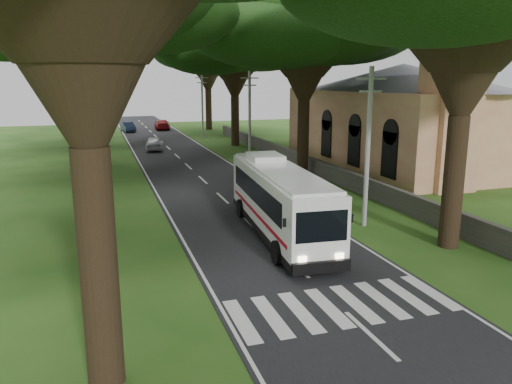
# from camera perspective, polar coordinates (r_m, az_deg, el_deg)

# --- Properties ---
(ground) EXTENTS (140.00, 140.00, 0.00)m
(ground) POSITION_cam_1_polar(r_m,az_deg,el_deg) (18.93, 6.68, -10.36)
(ground) COLOR #234C15
(ground) RESTS_ON ground
(road) EXTENTS (8.00, 120.00, 0.04)m
(road) POSITION_cam_1_polar(r_m,az_deg,el_deg) (42.09, -7.49, 2.67)
(road) COLOR black
(road) RESTS_ON ground
(crosswalk) EXTENTS (8.00, 3.00, 0.01)m
(crosswalk) POSITION_cam_1_polar(r_m,az_deg,el_deg) (17.30, 9.48, -12.80)
(crosswalk) COLOR silver
(crosswalk) RESTS_ON ground
(property_wall) EXTENTS (0.35, 50.00, 1.20)m
(property_wall) POSITION_cam_1_polar(r_m,az_deg,el_deg) (43.54, 4.48, 3.87)
(property_wall) COLOR #383533
(property_wall) RESTS_ON ground
(church) EXTENTS (14.00, 24.00, 11.60)m
(church) POSITION_cam_1_polar(r_m,az_deg,el_deg) (45.10, 16.41, 9.21)
(church) COLOR tan
(church) RESTS_ON ground
(pole_near) EXTENTS (1.60, 0.24, 8.00)m
(pole_near) POSITION_cam_1_polar(r_m,az_deg,el_deg) (25.49, 12.67, 5.25)
(pole_near) COLOR gray
(pole_near) RESTS_ON ground
(pole_mid) EXTENTS (1.60, 0.24, 8.00)m
(pole_mid) POSITION_cam_1_polar(r_m,az_deg,el_deg) (43.82, -0.73, 8.68)
(pole_mid) COLOR gray
(pole_mid) RESTS_ON ground
(pole_far) EXTENTS (1.60, 0.24, 8.00)m
(pole_far) POSITION_cam_1_polar(r_m,az_deg,el_deg) (63.17, -6.16, 9.93)
(pole_far) COLOR gray
(pole_far) RESTS_ON ground
(tree_l_midb) EXTENTS (14.63, 14.63, 15.05)m
(tree_l_midb) POSITION_cam_1_polar(r_m,az_deg,el_deg) (45.97, -18.86, 17.77)
(tree_l_midb) COLOR black
(tree_l_midb) RESTS_ON ground
(tree_l_far) EXTENTS (15.73, 15.73, 16.29)m
(tree_l_far) POSITION_cam_1_polar(r_m,az_deg,el_deg) (64.00, -19.69, 17.09)
(tree_l_far) COLOR black
(tree_l_far) RESTS_ON ground
(tree_r_mida) EXTENTS (16.40, 16.40, 15.01)m
(tree_r_mida) POSITION_cam_1_polar(r_m,az_deg,el_deg) (39.12, 5.68, 18.79)
(tree_r_mida) COLOR black
(tree_r_mida) RESTS_ON ground
(tree_r_midb) EXTENTS (15.07, 15.07, 14.21)m
(tree_r_midb) POSITION_cam_1_polar(r_m,az_deg,el_deg) (55.88, -2.48, 16.52)
(tree_r_midb) COLOR black
(tree_r_midb) RESTS_ON ground
(tree_r_far) EXTENTS (14.28, 14.28, 14.70)m
(tree_r_far) POSITION_cam_1_polar(r_m,az_deg,el_deg) (73.60, -5.58, 16.11)
(tree_r_far) COLOR black
(tree_r_far) RESTS_ON ground
(coach_bus) EXTENTS (3.24, 11.28, 3.28)m
(coach_bus) POSITION_cam_1_polar(r_m,az_deg,el_deg) (23.84, 2.71, -0.88)
(coach_bus) COLOR white
(coach_bus) RESTS_ON ground
(distant_car_a) EXTENTS (2.16, 4.35, 1.42)m
(distant_car_a) POSITION_cam_1_polar(r_m,az_deg,el_deg) (53.15, -11.58, 5.45)
(distant_car_a) COLOR #AEAEB3
(distant_car_a) RESTS_ON road
(distant_car_b) EXTENTS (2.00, 4.25, 1.35)m
(distant_car_b) POSITION_cam_1_polar(r_m,az_deg,el_deg) (72.38, -14.42, 7.22)
(distant_car_b) COLOR navy
(distant_car_b) RESTS_ON road
(distant_car_c) EXTENTS (2.27, 5.03, 1.43)m
(distant_car_c) POSITION_cam_1_polar(r_m,az_deg,el_deg) (74.54, -10.69, 7.59)
(distant_car_c) COLOR maroon
(distant_car_c) RESTS_ON road
(pedestrian) EXTENTS (0.65, 0.80, 1.90)m
(pedestrian) POSITION_cam_1_polar(r_m,az_deg,el_deg) (23.08, -16.84, -4.00)
(pedestrian) COLOR black
(pedestrian) RESTS_ON ground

